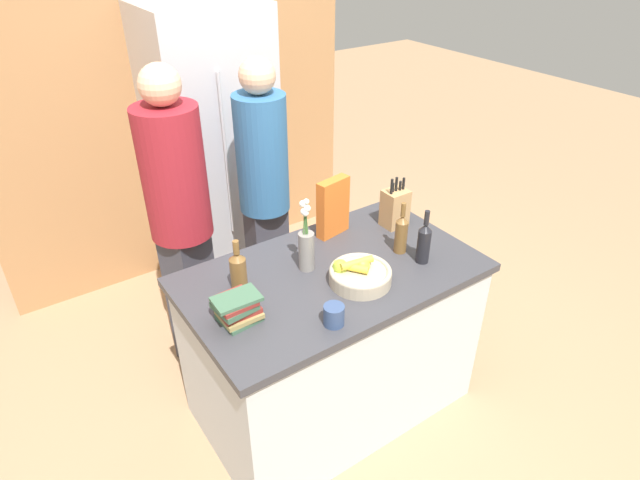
% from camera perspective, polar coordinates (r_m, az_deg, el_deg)
% --- Properties ---
extents(ground_plane, '(14.00, 14.00, 0.00)m').
position_cam_1_polar(ground_plane, '(3.13, 1.13, -16.77)').
color(ground_plane, '#A37F5B').
extents(kitchen_island, '(1.41, 0.83, 0.89)m').
position_cam_1_polar(kitchen_island, '(2.81, 1.22, -10.74)').
color(kitchen_island, silver).
rests_on(kitchen_island, ground_plane).
extents(back_wall_wood, '(2.61, 0.12, 2.60)m').
position_cam_1_polar(back_wall_wood, '(3.87, -15.43, 15.09)').
color(back_wall_wood, '#AD7A4C').
rests_on(back_wall_wood, ground_plane).
extents(refrigerator, '(0.72, 0.62, 1.90)m').
position_cam_1_polar(refrigerator, '(3.70, -11.25, 9.02)').
color(refrigerator, '#B7B7BC').
rests_on(refrigerator, ground_plane).
extents(fruit_bowl, '(0.29, 0.29, 0.11)m').
position_cam_1_polar(fruit_bowl, '(2.44, 4.20, -3.61)').
color(fruit_bowl, tan).
rests_on(fruit_bowl, kitchen_island).
extents(knife_block, '(0.13, 0.11, 0.29)m').
position_cam_1_polar(knife_block, '(2.87, 7.99, 3.43)').
color(knife_block, tan).
rests_on(knife_block, kitchen_island).
extents(flower_vase, '(0.07, 0.07, 0.37)m').
position_cam_1_polar(flower_vase, '(2.48, -1.48, -0.55)').
color(flower_vase, gray).
rests_on(flower_vase, kitchen_island).
extents(cereal_box, '(0.19, 0.09, 0.31)m').
position_cam_1_polar(cereal_box, '(2.74, 1.39, 3.52)').
color(cereal_box, orange).
rests_on(cereal_box, kitchen_island).
extents(coffee_mug, '(0.09, 0.12, 0.09)m').
position_cam_1_polar(coffee_mug, '(2.20, 1.47, -7.96)').
color(coffee_mug, '#334770').
rests_on(coffee_mug, kitchen_island).
extents(book_stack, '(0.19, 0.16, 0.12)m').
position_cam_1_polar(book_stack, '(2.24, -8.84, -7.19)').
color(book_stack, '#3D6047').
rests_on(book_stack, kitchen_island).
extents(bottle_oil, '(0.06, 0.06, 0.28)m').
position_cam_1_polar(bottle_oil, '(2.58, 11.03, -0.22)').
color(bottle_oil, black).
rests_on(bottle_oil, kitchen_island).
extents(bottle_vinegar, '(0.07, 0.07, 0.25)m').
position_cam_1_polar(bottle_vinegar, '(2.39, -8.72, -3.17)').
color(bottle_vinegar, brown).
rests_on(bottle_vinegar, kitchen_island).
extents(bottle_wine, '(0.06, 0.06, 0.27)m').
position_cam_1_polar(bottle_wine, '(2.64, 8.66, 0.75)').
color(bottle_wine, brown).
rests_on(bottle_wine, kitchen_island).
extents(person_at_sink, '(0.33, 0.33, 1.75)m').
position_cam_1_polar(person_at_sink, '(2.93, -14.78, 3.21)').
color(person_at_sink, '#383842').
rests_on(person_at_sink, ground_plane).
extents(person_in_blue, '(0.30, 0.30, 1.70)m').
position_cam_1_polar(person_in_blue, '(3.16, -6.01, 5.89)').
color(person_in_blue, '#383842').
rests_on(person_in_blue, ground_plane).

